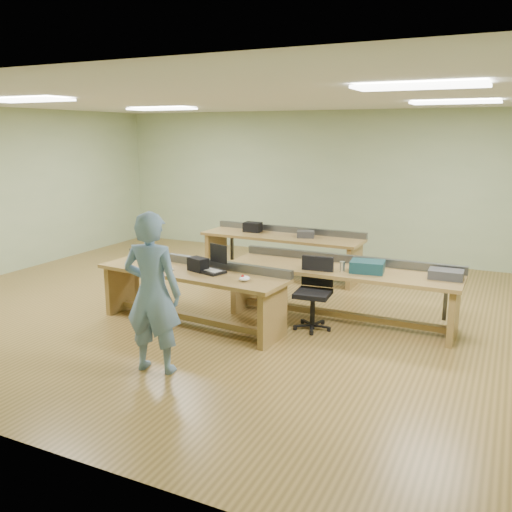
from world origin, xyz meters
name	(u,v)px	position (x,y,z in m)	size (l,w,h in m)	color
floor	(250,309)	(0.00, 0.00, 0.00)	(10.00, 10.00, 0.00)	olive
ceiling	(249,99)	(0.00, 0.00, 3.00)	(10.00, 10.00, 0.00)	silver
wall_back	(335,185)	(0.00, 4.00, 1.50)	(10.00, 0.04, 3.00)	#A7B98C
wall_front	(19,273)	(0.00, -4.00, 1.50)	(10.00, 0.04, 3.00)	#A7B98C
wall_left	(2,192)	(-5.00, 0.00, 1.50)	(0.04, 8.00, 3.00)	#A7B98C
fluor_panels	(249,101)	(0.00, 0.00, 2.97)	(6.20, 3.50, 0.03)	white
workbench_front	(193,285)	(-0.42, -0.89, 0.55)	(2.77, 0.96, 0.86)	olive
workbench_mid	(342,281)	(1.36, 0.12, 0.56)	(3.16, 0.85, 0.86)	olive
workbench_back	(282,246)	(-0.34, 2.00, 0.56)	(2.96, 0.86, 0.86)	olive
person	(152,293)	(-0.01, -2.32, 0.88)	(0.64, 0.42, 1.77)	#6689A6
laptop_base	(212,272)	(-0.12, -0.88, 0.77)	(0.31, 0.25, 0.03)	black
laptop_screen	(219,253)	(-0.08, -0.76, 0.99)	(0.31, 0.01, 0.24)	black
keyboard	(157,269)	(-0.86, -1.06, 0.76)	(0.43, 0.14, 0.02)	beige
trackball_mouse	(244,278)	(0.45, -1.05, 0.78)	(0.13, 0.15, 0.06)	white
camera_bag	(198,264)	(-0.34, -0.86, 0.84)	(0.26, 0.17, 0.18)	black
task_chair	(314,303)	(1.11, -0.33, 0.35)	(0.55, 0.55, 0.95)	black
parts_bin_teal	(367,267)	(1.71, 0.05, 0.83)	(0.43, 0.33, 0.15)	#12353C
parts_bin_grey	(446,274)	(2.69, 0.15, 0.81)	(0.42, 0.27, 0.11)	#313133
mug	(355,268)	(1.56, 0.00, 0.79)	(0.11, 0.11, 0.09)	#313133
drinks_can	(342,266)	(1.40, -0.04, 0.82)	(0.07, 0.07, 0.13)	silver
storage_box_back	(253,227)	(-0.96, 2.07, 0.84)	(0.31, 0.22, 0.18)	black
tray_back	(306,234)	(0.12, 1.98, 0.81)	(0.29, 0.22, 0.12)	#313133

